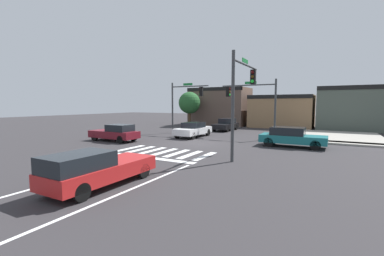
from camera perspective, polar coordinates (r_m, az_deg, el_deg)
ground_plane at (r=21.25m, az=0.86°, el=-3.35°), size 120.00×120.00×0.00m
crosswalk_near at (r=17.46m, az=-6.12°, el=-5.26°), size 6.46×2.88×0.01m
lane_markings at (r=11.02m, az=-27.06°, el=-12.10°), size 6.80×24.25×0.01m
bike_detector_marking at (r=13.39m, az=-10.55°, el=-8.57°), size 1.04×1.04×0.01m
curb_corner_northeast at (r=28.18m, az=25.89°, el=-1.60°), size 10.00×10.60×0.15m
storefront_row at (r=38.03m, az=18.87°, el=4.13°), size 26.58×6.30×5.66m
traffic_signal_northwest at (r=27.70m, az=-1.56°, el=6.51°), size 4.44×0.32×5.51m
traffic_signal_southeast at (r=15.88m, az=11.12°, el=8.66°), size 0.32×4.69×6.08m
traffic_signal_northeast at (r=25.11m, az=13.38°, el=6.47°), size 5.23×0.32×5.48m
car_white at (r=25.18m, az=0.27°, el=-0.33°), size 1.89×4.70×1.43m
car_red at (r=10.62m, az=-20.53°, el=-8.41°), size 1.71×4.62×1.45m
car_maroon at (r=23.23m, az=-16.57°, el=-1.02°), size 4.48×1.77×1.46m
car_teal at (r=20.72m, az=21.09°, el=-1.81°), size 4.67×1.91×1.47m
car_black at (r=31.61m, az=7.51°, el=0.76°), size 1.85×4.46×1.45m
roadside_tree at (r=37.38m, az=-0.57°, el=5.57°), size 3.14×3.14×4.97m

